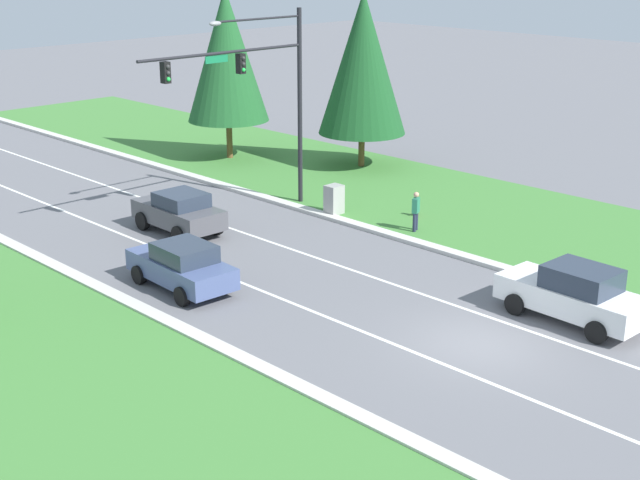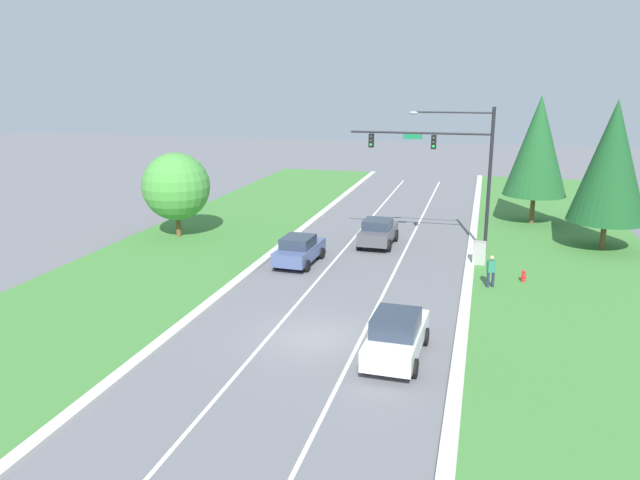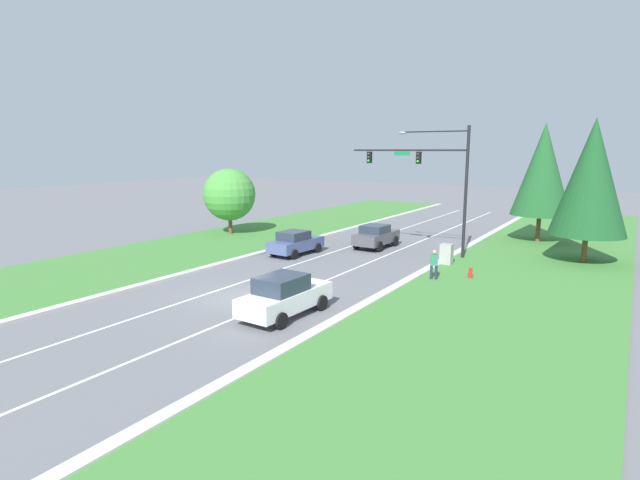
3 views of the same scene
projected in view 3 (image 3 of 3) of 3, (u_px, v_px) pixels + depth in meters
name	position (u px, v px, depth m)	size (l,w,h in m)	color
ground_plane	(240.00, 298.00, 23.91)	(160.00, 160.00, 0.00)	slate
curb_strip_right	(342.00, 317.00, 20.92)	(0.50, 90.00, 0.15)	beige
curb_strip_left	(161.00, 280.00, 26.88)	(0.50, 90.00, 0.15)	beige
grass_verge_right	(467.00, 343.00, 18.16)	(10.00, 90.00, 0.08)	#427F38
grass_verge_left	(101.00, 268.00, 29.65)	(10.00, 90.00, 0.08)	#427F38
lane_stripe_inner_left	(213.00, 292.00, 24.86)	(0.14, 81.00, 0.01)	white
lane_stripe_inner_right	(270.00, 304.00, 22.96)	(0.14, 81.00, 0.01)	white
traffic_signal_mast	(432.00, 171.00, 32.67)	(8.20, 0.41, 8.49)	black
graphite_sedan	(376.00, 236.00, 35.93)	(2.09, 4.16, 1.69)	#4C4C51
white_sedan	(285.00, 296.00, 21.14)	(2.10, 4.66, 1.80)	white
slate_blue_sedan	(295.00, 243.00, 33.63)	(2.10, 4.32, 1.62)	#475684
utility_cabinet	(446.00, 255.00, 30.53)	(0.70, 0.60, 1.32)	#9E9E99
pedestrian	(434.00, 264.00, 26.86)	(0.44, 0.35, 1.69)	#232842
fire_hydrant	(470.00, 273.00, 27.20)	(0.34, 0.20, 0.70)	red
conifer_near_right_tree	(543.00, 170.00, 37.18)	(4.28, 4.28, 8.96)	brown
oak_near_left_tree	(229.00, 195.00, 41.20)	(4.31, 4.31, 5.50)	brown
conifer_far_right_tree	(591.00, 177.00, 30.11)	(4.43, 4.43, 8.90)	brown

